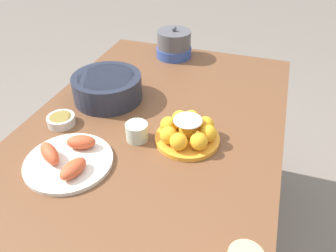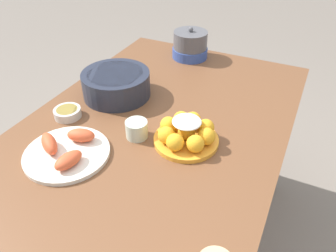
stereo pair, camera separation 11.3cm
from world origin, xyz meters
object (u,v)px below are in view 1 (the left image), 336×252
Objects in this scene: cake_plate at (187,131)px; cup_far at (137,132)px; dining_table at (151,150)px; seafood_platter at (68,159)px; warming_pot at (174,44)px; serving_bowl at (107,87)px; sauce_bowl at (61,120)px.

cup_far is at bearing 105.84° from cake_plate.
cake_plate is (-0.01, -0.14, 0.13)m from dining_table.
cake_plate is 0.40m from seafood_platter.
cake_plate is 1.26× the size of warming_pot.
serving_bowl is at bearing 67.16° from cake_plate.
serving_bowl is at bearing 58.06° from dining_table.
cup_far is (0.18, -0.16, 0.01)m from seafood_platter.
sauce_bowl is 0.36× the size of seafood_platter.
sauce_bowl is 0.30m from cup_far.
serving_bowl is 0.30m from cup_far.
sauce_bowl is 1.31× the size of cup_far.
serving_bowl is at bearing -21.25° from sauce_bowl.
seafood_platter is at bearing -141.42° from sauce_bowl.
seafood_platter is (-0.24, 0.18, 0.11)m from dining_table.
cup_far is at bearing 158.84° from dining_table.
cup_far is 0.69m from warming_pot.
cake_plate reaches higher than seafood_platter.
cup_far is at bearing -134.08° from serving_bowl.
sauce_bowl is at bearing 158.75° from serving_bowl.
dining_table is 0.32m from seafood_platter.
dining_table is 5.39× the size of serving_bowl.
sauce_bowl is at bearing 38.58° from seafood_platter.
seafood_platter is (-0.39, -0.06, -0.04)m from serving_bowl.
warming_pot is at bearing 9.69° from dining_table.
dining_table is 14.74× the size of sauce_bowl.
sauce_bowl is at bearing 96.69° from cake_plate.
cup_far is 0.43× the size of warming_pot.
warming_pot reaches higher than serving_bowl.
warming_pot is (0.86, -0.07, 0.05)m from seafood_platter.
dining_table is 8.41× the size of warming_pot.
cake_plate is 0.41m from serving_bowl.
serving_bowl is (0.16, 0.38, 0.02)m from cake_plate.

